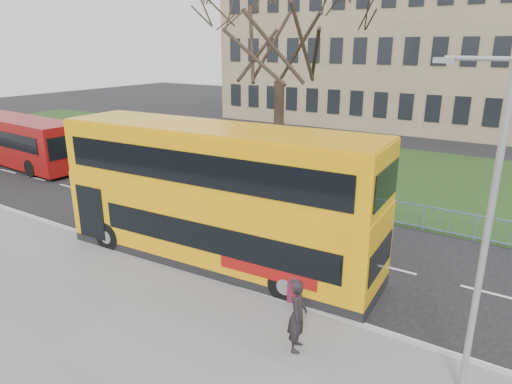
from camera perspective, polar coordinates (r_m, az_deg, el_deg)
ground at (r=17.27m, az=-5.33°, el=-7.78°), size 120.00×120.00×0.00m
pavement at (r=13.35m, az=-24.26°, el=-17.54°), size 80.00×10.50×0.12m
kerb at (r=16.18m, az=-8.75°, el=-9.50°), size 80.00×0.20×0.14m
grass_verge at (r=29.17m, az=12.13°, el=2.75°), size 80.00×15.40×0.08m
guard_railing at (r=22.24m, az=5.08°, el=-0.27°), size 40.00×0.12×1.10m
bare_tree at (r=25.58m, az=2.98°, el=16.07°), size 9.20×9.20×13.15m
civic_building at (r=49.43m, az=16.03°, el=16.70°), size 30.00×15.00×14.00m
yellow_bus at (r=15.76m, az=-5.07°, el=-0.14°), size 11.68×3.33×4.84m
red_bus at (r=33.57m, az=-27.76°, el=5.83°), size 11.75×3.40×3.06m
pedestrian at (r=11.73m, az=5.20°, el=-15.06°), size 0.67×0.82×1.94m
street_lamp at (r=10.05m, az=26.51°, el=-3.95°), size 1.51×0.40×7.15m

